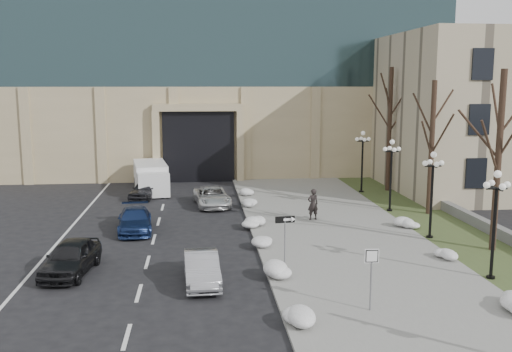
{
  "coord_description": "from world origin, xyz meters",
  "views": [
    {
      "loc": [
        -4.03,
        -16.14,
        8.35
      ],
      "look_at": [
        -1.04,
        13.21,
        3.5
      ],
      "focal_mm": 40.0,
      "sensor_mm": 36.0,
      "label": 1
    }
  ],
  "objects_px": {
    "car_e": "(145,190)",
    "car_c": "(135,220)",
    "lamppost_d": "(362,153)",
    "lamppost_c": "(391,166)",
    "car_d": "(212,197)",
    "pedestrian": "(313,204)",
    "one_way_sign": "(288,226)",
    "box_truck": "(151,178)",
    "lamppost_a": "(495,210)",
    "car_b": "(202,268)",
    "car_a": "(71,257)",
    "keep_sign": "(371,266)",
    "lamppost_b": "(432,183)"
  },
  "relations": [
    {
      "from": "car_e",
      "to": "car_c",
      "type": "bearing_deg",
      "value": -73.92
    },
    {
      "from": "lamppost_d",
      "to": "lamppost_c",
      "type": "bearing_deg",
      "value": -90.0
    },
    {
      "from": "car_d",
      "to": "lamppost_c",
      "type": "bearing_deg",
      "value": -21.98
    },
    {
      "from": "pedestrian",
      "to": "one_way_sign",
      "type": "xyz_separation_m",
      "value": [
        -2.93,
        -8.89,
        0.99
      ]
    },
    {
      "from": "car_e",
      "to": "lamppost_d",
      "type": "distance_m",
      "value": 16.42
    },
    {
      "from": "car_e",
      "to": "lamppost_d",
      "type": "height_order",
      "value": "lamppost_d"
    },
    {
      "from": "box_truck",
      "to": "lamppost_a",
      "type": "bearing_deg",
      "value": -62.46
    },
    {
      "from": "lamppost_d",
      "to": "car_b",
      "type": "bearing_deg",
      "value": -123.39
    },
    {
      "from": "one_way_sign",
      "to": "car_b",
      "type": "bearing_deg",
      "value": -168.18
    },
    {
      "from": "car_c",
      "to": "car_a",
      "type": "bearing_deg",
      "value": -111.24
    },
    {
      "from": "pedestrian",
      "to": "lamppost_c",
      "type": "relative_size",
      "value": 0.4
    },
    {
      "from": "keep_sign",
      "to": "car_c",
      "type": "bearing_deg",
      "value": 130.18
    },
    {
      "from": "car_c",
      "to": "car_e",
      "type": "height_order",
      "value": "car_c"
    },
    {
      "from": "lamppost_a",
      "to": "lamppost_d",
      "type": "height_order",
      "value": "same"
    },
    {
      "from": "lamppost_c",
      "to": "car_e",
      "type": "bearing_deg",
      "value": 159.14
    },
    {
      "from": "car_c",
      "to": "lamppost_c",
      "type": "distance_m",
      "value": 16.46
    },
    {
      "from": "car_e",
      "to": "keep_sign",
      "type": "relative_size",
      "value": 1.56
    },
    {
      "from": "car_c",
      "to": "lamppost_d",
      "type": "bearing_deg",
      "value": 25.9
    },
    {
      "from": "car_e",
      "to": "one_way_sign",
      "type": "xyz_separation_m",
      "value": [
        7.84,
        -16.99,
        1.42
      ]
    },
    {
      "from": "box_truck",
      "to": "keep_sign",
      "type": "distance_m",
      "value": 26.84
    },
    {
      "from": "pedestrian",
      "to": "keep_sign",
      "type": "distance_m",
      "value": 14.01
    },
    {
      "from": "car_c",
      "to": "pedestrian",
      "type": "bearing_deg",
      "value": 1.52
    },
    {
      "from": "box_truck",
      "to": "lamppost_d",
      "type": "relative_size",
      "value": 1.48
    },
    {
      "from": "lamppost_c",
      "to": "car_b",
      "type": "bearing_deg",
      "value": -135.36
    },
    {
      "from": "car_b",
      "to": "lamppost_d",
      "type": "distance_m",
      "value": 22.43
    },
    {
      "from": "car_c",
      "to": "box_truck",
      "type": "relative_size",
      "value": 0.65
    },
    {
      "from": "box_truck",
      "to": "car_c",
      "type": "bearing_deg",
      "value": -98.22
    },
    {
      "from": "car_d",
      "to": "lamppost_a",
      "type": "relative_size",
      "value": 0.99
    },
    {
      "from": "lamppost_a",
      "to": "lamppost_d",
      "type": "bearing_deg",
      "value": 90.0
    },
    {
      "from": "lamppost_c",
      "to": "lamppost_d",
      "type": "distance_m",
      "value": 6.5
    },
    {
      "from": "car_d",
      "to": "keep_sign",
      "type": "distance_m",
      "value": 19.74
    },
    {
      "from": "car_a",
      "to": "one_way_sign",
      "type": "xyz_separation_m",
      "value": [
        9.59,
        -0.53,
        1.32
      ]
    },
    {
      "from": "car_e",
      "to": "pedestrian",
      "type": "xyz_separation_m",
      "value": [
        10.76,
        -8.11,
        0.42
      ]
    },
    {
      "from": "pedestrian",
      "to": "lamppost_d",
      "type": "height_order",
      "value": "lamppost_d"
    },
    {
      "from": "car_a",
      "to": "car_b",
      "type": "xyz_separation_m",
      "value": [
        5.72,
        -1.84,
        -0.08
      ]
    },
    {
      "from": "keep_sign",
      "to": "lamppost_a",
      "type": "bearing_deg",
      "value": 27.72
    },
    {
      "from": "car_c",
      "to": "car_b",
      "type": "bearing_deg",
      "value": -72.86
    },
    {
      "from": "pedestrian",
      "to": "lamppost_b",
      "type": "distance_m",
      "value": 7.41
    },
    {
      "from": "lamppost_a",
      "to": "lamppost_d",
      "type": "distance_m",
      "value": 19.5
    },
    {
      "from": "lamppost_b",
      "to": "lamppost_c",
      "type": "distance_m",
      "value": 6.5
    },
    {
      "from": "car_d",
      "to": "one_way_sign",
      "type": "relative_size",
      "value": 1.89
    },
    {
      "from": "one_way_sign",
      "to": "car_d",
      "type": "bearing_deg",
      "value": 95.45
    },
    {
      "from": "car_e",
      "to": "box_truck",
      "type": "distance_m",
      "value": 2.9
    },
    {
      "from": "lamppost_a",
      "to": "box_truck",
      "type": "bearing_deg",
      "value": 126.0
    },
    {
      "from": "car_d",
      "to": "lamppost_b",
      "type": "height_order",
      "value": "lamppost_b"
    },
    {
      "from": "car_a",
      "to": "pedestrian",
      "type": "xyz_separation_m",
      "value": [
        12.52,
        8.36,
        0.32
      ]
    },
    {
      "from": "lamppost_c",
      "to": "lamppost_d",
      "type": "relative_size",
      "value": 1.0
    },
    {
      "from": "lamppost_d",
      "to": "pedestrian",
      "type": "bearing_deg",
      "value": -123.03
    },
    {
      "from": "car_c",
      "to": "car_d",
      "type": "xyz_separation_m",
      "value": [
        4.52,
        6.27,
        -0.0
      ]
    },
    {
      "from": "pedestrian",
      "to": "lamppost_d",
      "type": "xyz_separation_m",
      "value": [
        5.47,
        8.42,
        2.0
      ]
    }
  ]
}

